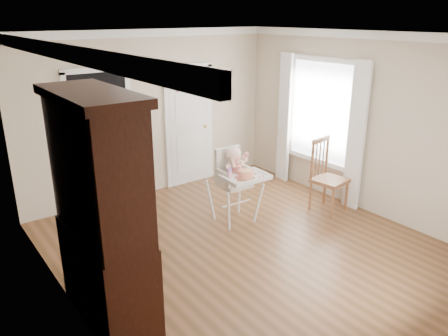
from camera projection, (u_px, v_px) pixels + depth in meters
floor at (246, 247)px, 5.79m from camera, size 5.00×5.00×0.00m
ceiling at (251, 35)px, 4.89m from camera, size 5.00×5.00×0.00m
wall_back at (152, 114)px, 7.23m from camera, size 4.50×0.00×4.50m
wall_left at (63, 192)px, 4.07m from camera, size 0.00×5.00×5.00m
wall_right at (363, 124)px, 6.60m from camera, size 0.00×5.00×5.00m
crown_molding at (250, 40)px, 4.91m from camera, size 4.50×5.00×0.12m
doorway at (102, 137)px, 6.79m from camera, size 1.06×0.05×2.22m
closet_door at (189, 127)px, 7.71m from camera, size 0.96×0.09×2.13m
window_right at (319, 119)px, 7.19m from camera, size 0.13×1.84×2.30m
high_chair at (235, 177)px, 6.28m from camera, size 0.68×0.83×1.13m
baby at (234, 165)px, 6.24m from camera, size 0.33×0.26×0.53m
cake at (245, 174)px, 5.97m from camera, size 0.26×0.26×0.12m
sippy_cup at (229, 173)px, 6.00m from camera, size 0.07×0.07×0.17m
china_cabinet at (102, 213)px, 4.09m from camera, size 0.61×1.37×2.30m
dining_chair at (328, 178)px, 6.73m from camera, size 0.52×0.52×1.14m
streamer at (167, 72)px, 5.77m from camera, size 0.31×0.41×0.15m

